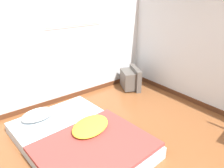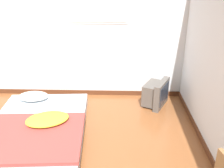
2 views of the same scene
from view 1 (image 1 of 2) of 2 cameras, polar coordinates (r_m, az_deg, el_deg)
The scene contains 3 objects.
wall_back at distance 3.95m, azimuth -21.03°, elevation 10.96°, with size 7.38×0.08×2.60m.
mattress_bed at distance 3.21m, azimuth -8.44°, elevation -13.94°, with size 1.53×2.08×0.32m.
crt_tv at distance 4.85m, azimuth 4.93°, elevation 1.38°, with size 0.54×0.63×0.48m.
Camera 1 is at (-1.09, -0.87, 2.07)m, focal length 35.00 mm.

